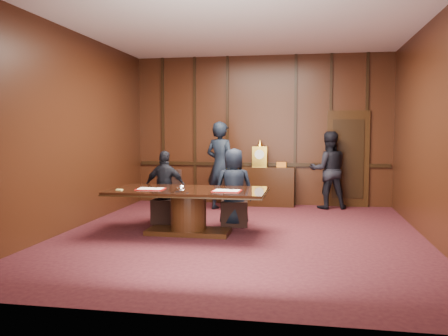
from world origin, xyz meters
The scene contains 13 objects.
room centered at (0.07, 0.14, 1.72)m, with size 7.00×7.04×3.50m.
sideboard centered at (0.00, 3.26, 0.49)m, with size 1.60×0.45×1.54m.
conference_table centered at (-0.87, -0.02, 0.51)m, with size 2.62×1.32×0.76m.
folder_left centered at (-1.49, -0.15, 0.77)m, with size 0.48×0.36×0.02m.
folder_right centered at (-0.19, -0.17, 0.77)m, with size 0.47×0.34×0.02m.
inkstand centered at (-0.87, -0.47, 0.81)m, with size 0.20×0.14×0.12m.
notepad centered at (-1.97, -0.33, 0.77)m, with size 0.10×0.07×0.01m, color #D2C667.
chair_left centered at (-1.52, 0.86, 0.29)m, with size 0.49×0.49×0.99m.
chair_right centered at (-0.23, 0.86, 0.29)m, with size 0.54×0.54×0.99m.
signatory_left centered at (-1.52, 0.78, 0.69)m, with size 0.80×0.33×1.37m, color black.
signatory_right centered at (-0.22, 0.78, 0.71)m, with size 0.70×0.45×1.43m, color black.
witness_left centered at (-0.79, 2.51, 0.97)m, with size 0.71×0.46×1.94m, color black.
witness_right centered at (1.55, 3.10, 0.86)m, with size 0.84×0.65×1.73m, color black.
Camera 1 is at (1.10, -7.70, 1.74)m, focal length 38.00 mm.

